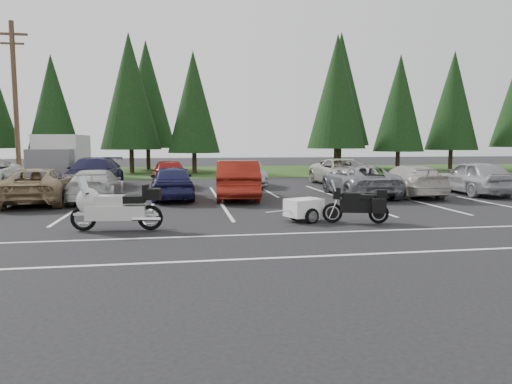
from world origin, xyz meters
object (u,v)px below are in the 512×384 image
(car_near_2, at_px, (39,186))
(car_far_4, at_px, (343,172))
(car_near_6, at_px, (359,180))
(car_near_7, at_px, (409,180))
(car_far_2, at_px, (170,173))
(adventure_motorcycle, at_px, (356,201))
(car_near_5, at_px, (237,179))
(car_near_3, at_px, (97,185))
(utility_pole, at_px, (15,101))
(touring_motorcycle, at_px, (116,203))
(car_near_8, at_px, (474,177))
(car_far_3, at_px, (247,174))
(car_far_1, at_px, (93,173))
(box_truck, at_px, (59,160))
(cargo_trailer, at_px, (304,210))
(car_near_4, at_px, (172,182))

(car_near_2, height_order, car_far_4, car_far_4)
(car_near_6, xyz_separation_m, car_near_7, (2.34, -0.25, -0.01))
(car_far_2, bearing_deg, car_near_6, -37.41)
(adventure_motorcycle, bearing_deg, car_near_5, 126.67)
(car_near_3, height_order, car_near_7, car_near_7)
(car_near_7, height_order, car_far_2, car_far_2)
(utility_pole, xyz_separation_m, car_far_2, (8.31, -2.00, -3.93))
(adventure_motorcycle, bearing_deg, car_near_3, 156.45)
(utility_pole, bearing_deg, car_near_2, -67.16)
(car_near_7, height_order, car_far_4, car_far_4)
(car_far_2, distance_m, adventure_motorcycle, 13.55)
(touring_motorcycle, relative_size, adventure_motorcycle, 1.27)
(car_near_8, bearing_deg, car_far_3, -26.67)
(car_far_1, relative_size, car_far_3, 1.33)
(car_near_3, distance_m, adventure_motorcycle, 11.03)
(box_truck, height_order, car_far_3, box_truck)
(box_truck, distance_m, touring_motorcycle, 15.67)
(car_far_2, height_order, cargo_trailer, car_far_2)
(utility_pole, xyz_separation_m, car_near_4, (8.53, -7.32, -3.95))
(utility_pole, height_order, car_near_2, utility_pole)
(car_near_7, height_order, adventure_motorcycle, car_near_7)
(touring_motorcycle, bearing_deg, car_near_3, 109.23)
(car_far_4, relative_size, adventure_motorcycle, 2.51)
(car_near_3, bearing_deg, box_truck, -66.50)
(car_near_2, distance_m, car_near_4, 5.29)
(utility_pole, height_order, car_near_6, utility_pole)
(car_far_1, distance_m, car_far_3, 8.17)
(car_near_7, bearing_deg, car_near_2, 2.55)
(car_far_3, bearing_deg, car_near_6, -52.29)
(box_truck, xyz_separation_m, car_near_8, (20.64, -8.15, -0.64))
(utility_pole, height_order, car_near_3, utility_pole)
(car_near_6, bearing_deg, car_near_4, 0.53)
(car_near_2, bearing_deg, car_far_4, -164.56)
(car_near_3, bearing_deg, car_far_4, -157.82)
(car_near_3, distance_m, car_near_5, 5.92)
(car_near_7, xyz_separation_m, cargo_trailer, (-6.64, -5.99, -0.35))
(utility_pole, distance_m, touring_motorcycle, 16.45)
(car_near_3, relative_size, car_far_2, 1.02)
(car_near_2, xyz_separation_m, touring_motorcycle, (3.89, -6.58, 0.06))
(car_near_3, relative_size, car_near_5, 0.91)
(car_near_5, bearing_deg, cargo_trailer, 106.91)
(box_truck, xyz_separation_m, car_far_3, (10.53, -2.68, -0.74))
(car_far_1, xyz_separation_m, car_far_3, (8.17, -0.01, -0.12))
(car_near_3, xyz_separation_m, car_near_4, (3.10, 0.15, 0.08))
(car_near_7, bearing_deg, car_far_3, -36.67)
(cargo_trailer, xyz_separation_m, adventure_motorcycle, (1.48, -0.54, 0.31))
(car_near_8, bearing_deg, car_near_4, 0.39)
(car_far_2, bearing_deg, cargo_trailer, -74.77)
(car_far_2, xyz_separation_m, car_far_3, (4.22, -0.18, -0.06))
(utility_pole, distance_m, car_far_2, 9.41)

